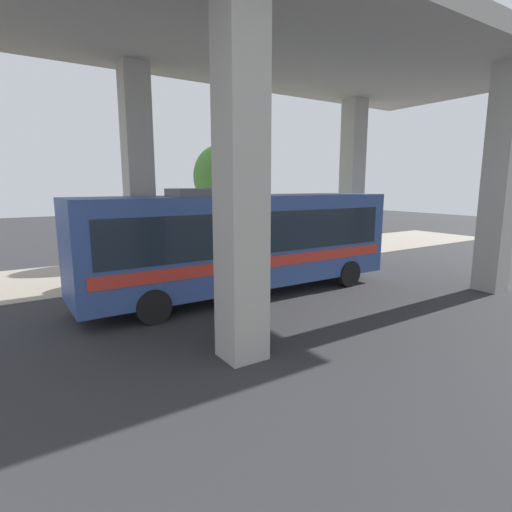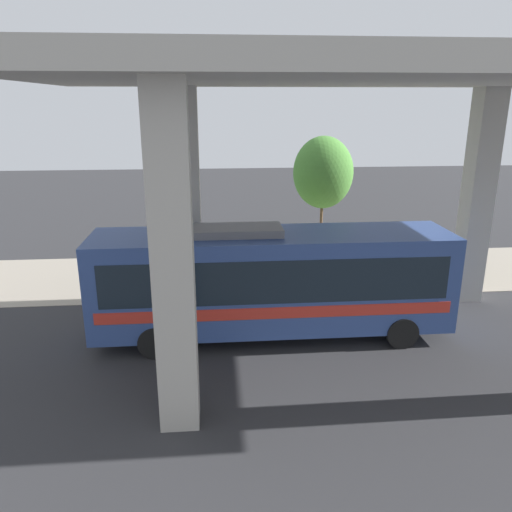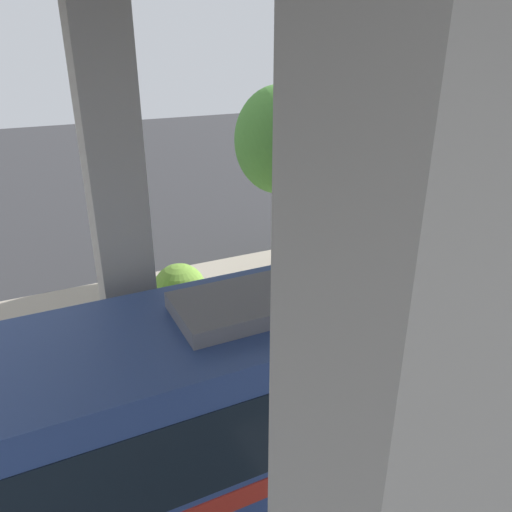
% 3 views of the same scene
% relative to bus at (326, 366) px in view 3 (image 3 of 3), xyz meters
% --- Properties ---
extents(ground_plane, '(80.00, 80.00, 0.00)m').
position_rel_bus_xyz_m(ground_plane, '(-3.12, 2.61, -2.01)').
color(ground_plane, '#2D2D30').
rests_on(ground_plane, ground).
extents(sidewalk_strip, '(6.00, 40.00, 0.02)m').
position_rel_bus_xyz_m(sidewalk_strip, '(-6.12, 2.61, -2.00)').
color(sidewalk_strip, gray).
rests_on(sidewalk_strip, ground).
extents(bus, '(2.67, 11.25, 3.70)m').
position_rel_bus_xyz_m(bus, '(0.00, 0.00, 0.00)').
color(bus, '#334C8C').
rests_on(bus, ground).
extents(fire_hydrant, '(0.49, 0.24, 1.11)m').
position_rel_bus_xyz_m(fire_hydrant, '(-5.17, 3.41, -1.44)').
color(fire_hydrant, '#B21919').
rests_on(fire_hydrant, ground).
extents(planter_front, '(1.62, 1.62, 2.05)m').
position_rel_bus_xyz_m(planter_front, '(-3.94, -2.33, -0.96)').
color(planter_front, '#ADA89E').
rests_on(planter_front, ground).
extents(planter_middle, '(1.40, 1.40, 1.79)m').
position_rel_bus_xyz_m(planter_middle, '(-5.50, -0.88, -1.09)').
color(planter_middle, '#ADA89E').
rests_on(planter_middle, ground).
extents(planter_back, '(1.28, 1.28, 1.70)m').
position_rel_bus_xyz_m(planter_back, '(-4.93, 2.14, -1.15)').
color(planter_back, '#ADA89E').
rests_on(planter_back, ground).
extents(street_tree_near, '(2.76, 2.76, 5.90)m').
position_rel_bus_xyz_m(street_tree_near, '(-7.84, 3.27, 2.24)').
color(street_tree_near, brown).
rests_on(street_tree_near, ground).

